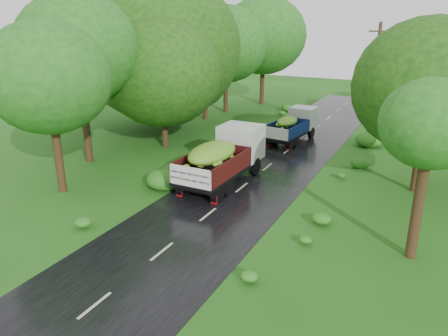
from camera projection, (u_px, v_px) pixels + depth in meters
The scene contains 9 objects.
ground at pixel (95, 306), 14.78m from camera, with size 120.00×120.00×0.00m, color #17450E.
road at pixel (175, 241), 18.99m from camera, with size 6.50×80.00×0.02m, color black.
road_lines at pixel (187, 231), 19.83m from camera, with size 0.12×69.60×0.00m.
truck_near at pixel (225, 155), 25.25m from camera, with size 2.62×7.09×2.96m.
truck_far at pixel (294, 124), 33.84m from camera, with size 2.67×5.87×2.38m.
utility_pole at pixel (374, 82), 32.63m from camera, with size 1.56×0.28×8.89m.
trees_left at pixel (181, 51), 35.65m from camera, with size 8.26×32.61×9.23m.
trees_right at pixel (446, 79), 27.58m from camera, with size 5.32×31.63×7.61m.
shrubs at pixel (255, 171), 26.47m from camera, with size 11.90×44.00×0.70m.
Camera 1 is at (9.49, -9.12, 9.29)m, focal length 35.00 mm.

